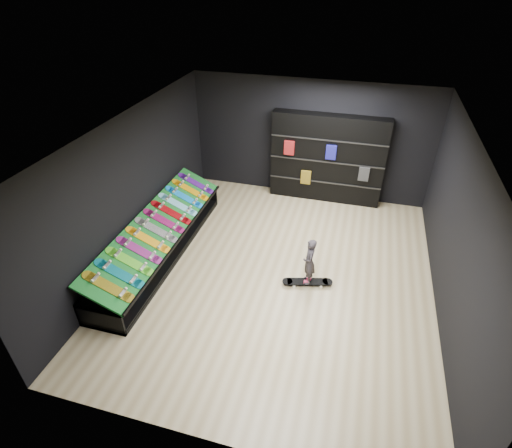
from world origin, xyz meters
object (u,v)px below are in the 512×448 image
(display_rack, at_px, (161,244))
(floor_skateboard, at_px, (307,283))
(back_shelving, at_px, (327,159))
(child, at_px, (309,270))

(display_rack, height_order, floor_skateboard, display_rack)
(back_shelving, relative_size, floor_skateboard, 2.86)
(display_rack, relative_size, floor_skateboard, 4.59)
(floor_skateboard, relative_size, child, 1.69)
(display_rack, height_order, back_shelving, back_shelving)
(child, bearing_deg, floor_skateboard, 76.60)
(floor_skateboard, bearing_deg, child, 165.35)
(display_rack, xyz_separation_m, child, (3.18, -0.15, 0.13))
(display_rack, xyz_separation_m, back_shelving, (3.04, 3.32, 0.87))
(back_shelving, relative_size, child, 4.83)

